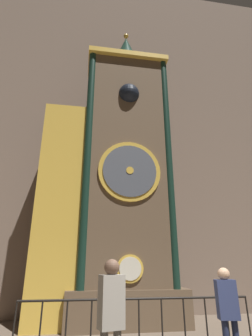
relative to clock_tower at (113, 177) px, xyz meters
name	(u,v)px	position (x,y,z in m)	size (l,w,h in m)	color
cathedral_back_wall	(120,115)	(0.41, 1.51, 3.34)	(24.00, 0.32, 15.62)	#7A6656
clock_tower	(113,177)	(0.00, 0.00, 0.00)	(4.56, 1.82, 10.90)	brown
railing_fence	(139,320)	(0.38, -2.18, -3.92)	(5.11, 0.05, 0.98)	black
visitor_near	(111,311)	(-0.45, -4.31, -3.40)	(0.39, 0.31, 1.74)	#58554F
visitor_far	(228,307)	(1.68, -3.60, -3.49)	(0.38, 0.28, 1.61)	#1B213A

